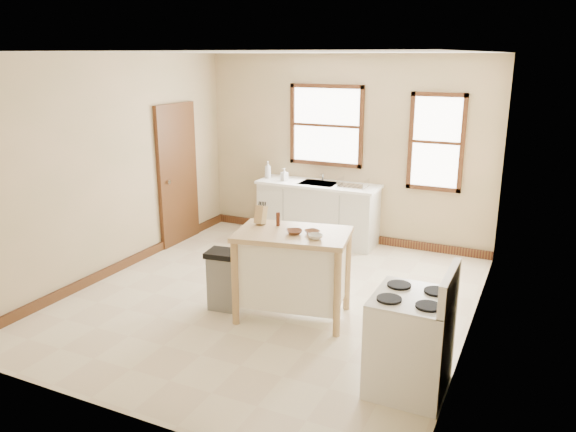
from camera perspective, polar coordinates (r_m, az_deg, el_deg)
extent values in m
plane|color=#F1E2BF|center=(6.73, -1.83, -8.30)|extent=(5.00, 5.00, 0.00)
plane|color=white|center=(6.13, -2.07, 16.28)|extent=(5.00, 5.00, 0.00)
cube|color=tan|center=(8.54, 5.80, 6.71)|extent=(4.50, 0.04, 2.80)
cube|color=tan|center=(7.56, -17.34, 4.85)|extent=(0.04, 5.00, 2.80)
cube|color=tan|center=(5.65, 18.82, 1.09)|extent=(0.04, 5.00, 2.80)
cube|color=black|center=(8.59, -11.13, 4.17)|extent=(0.06, 0.90, 2.10)
cube|color=black|center=(8.83, 5.49, -1.92)|extent=(4.50, 0.04, 0.12)
cube|color=black|center=(7.90, -16.37, -4.73)|extent=(0.04, 5.00, 0.12)
cylinder|color=silver|center=(8.60, 3.57, 4.32)|extent=(0.03, 0.03, 0.22)
imported|color=#B2B2B2|center=(8.78, -2.06, 4.72)|extent=(0.13, 0.13, 0.26)
imported|color=#B2B2B2|center=(8.59, -0.37, 4.25)|extent=(0.12, 0.12, 0.19)
cylinder|color=#451F12|center=(6.13, -1.01, -0.32)|extent=(0.05, 0.05, 0.15)
imported|color=brown|center=(5.86, 0.63, -1.62)|extent=(0.24, 0.24, 0.04)
imported|color=brown|center=(5.87, 2.47, -1.63)|extent=(0.21, 0.21, 0.04)
imported|color=silver|center=(5.71, 2.79, -2.11)|extent=(0.19, 0.19, 0.05)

